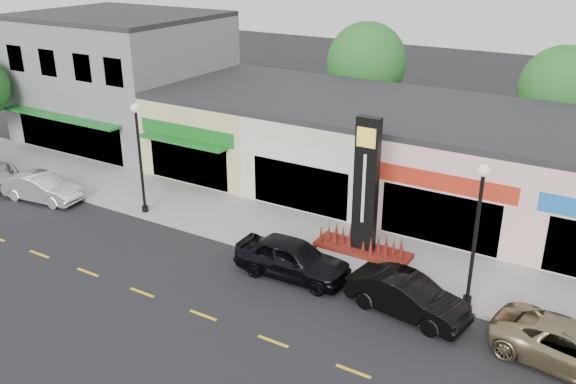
# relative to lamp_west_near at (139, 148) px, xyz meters

# --- Properties ---
(ground) EXTENTS (120.00, 120.00, 0.00)m
(ground) POSITION_rel_lamp_west_near_xyz_m (8.00, -2.50, -3.48)
(ground) COLOR black
(ground) RESTS_ON ground
(sidewalk) EXTENTS (52.00, 4.30, 0.15)m
(sidewalk) POSITION_rel_lamp_west_near_xyz_m (8.00, 1.85, -3.40)
(sidewalk) COLOR gray
(sidewalk) RESTS_ON ground
(curb) EXTENTS (52.00, 0.20, 0.15)m
(curb) POSITION_rel_lamp_west_near_xyz_m (8.00, -0.40, -3.40)
(curb) COLOR gray
(curb) RESTS_ON ground
(building_grey_2story) EXTENTS (12.00, 10.95, 8.30)m
(building_grey_2story) POSITION_rel_lamp_west_near_xyz_m (-10.00, 8.98, 0.67)
(building_grey_2story) COLOR slate
(building_grey_2story) RESTS_ON ground
(shop_beige) EXTENTS (7.00, 10.85, 4.80)m
(shop_beige) POSITION_rel_lamp_west_near_xyz_m (-0.50, 8.96, -1.08)
(shop_beige) COLOR #CCBE82
(shop_beige) RESTS_ON ground
(shop_cream) EXTENTS (7.00, 10.01, 4.80)m
(shop_cream) POSITION_rel_lamp_west_near_xyz_m (6.50, 8.97, -1.08)
(shop_cream) COLOR beige
(shop_cream) RESTS_ON ground
(shop_pink_w) EXTENTS (7.00, 10.01, 4.80)m
(shop_pink_w) POSITION_rel_lamp_west_near_xyz_m (13.50, 8.97, -1.08)
(shop_pink_w) COLOR beige
(shop_pink_w) RESTS_ON ground
(tree_rear_west) EXTENTS (5.20, 5.20, 7.83)m
(tree_rear_west) POSITION_rel_lamp_west_near_xyz_m (4.00, 17.00, 1.74)
(tree_rear_west) COLOR #382619
(tree_rear_west) RESTS_ON ground
(tree_rear_mid) EXTENTS (4.80, 4.80, 7.29)m
(tree_rear_mid) POSITION_rel_lamp_west_near_xyz_m (16.00, 17.00, 1.41)
(tree_rear_mid) COLOR #382619
(tree_rear_mid) RESTS_ON ground
(lamp_west_near) EXTENTS (0.44, 0.44, 5.47)m
(lamp_west_near) POSITION_rel_lamp_west_near_xyz_m (0.00, 0.00, 0.00)
(lamp_west_near) COLOR black
(lamp_west_near) RESTS_ON sidewalk
(lamp_east_near) EXTENTS (0.44, 0.44, 5.47)m
(lamp_east_near) POSITION_rel_lamp_west_near_xyz_m (16.00, 0.00, 0.00)
(lamp_east_near) COLOR black
(lamp_east_near) RESTS_ON sidewalk
(pylon_sign) EXTENTS (4.20, 1.30, 6.00)m
(pylon_sign) POSITION_rel_lamp_west_near_xyz_m (11.00, 1.70, -1.20)
(pylon_sign) COLOR #54150E
(pylon_sign) RESTS_ON sidewalk
(car_white_van) EXTENTS (2.10, 4.50, 1.43)m
(car_white_van) POSITION_rel_lamp_west_near_xyz_m (-5.76, -1.45, -2.76)
(car_white_van) COLOR silver
(car_white_van) RESTS_ON ground
(car_black_sedan) EXTENTS (2.08, 4.83, 1.62)m
(car_black_sedan) POSITION_rel_lamp_west_near_xyz_m (9.32, -1.40, -2.66)
(car_black_sedan) COLOR black
(car_black_sedan) RESTS_ON ground
(car_black_conv) EXTENTS (2.22, 4.69, 1.48)m
(car_black_conv) POSITION_rel_lamp_west_near_xyz_m (14.25, -1.59, -2.73)
(car_black_conv) COLOR black
(car_black_conv) RESTS_ON ground
(car_gold_suv) EXTENTS (3.15, 5.46, 1.43)m
(car_gold_suv) POSITION_rel_lamp_west_near_xyz_m (19.86, -1.70, -2.76)
(car_gold_suv) COLOR #8E805A
(car_gold_suv) RESTS_ON ground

